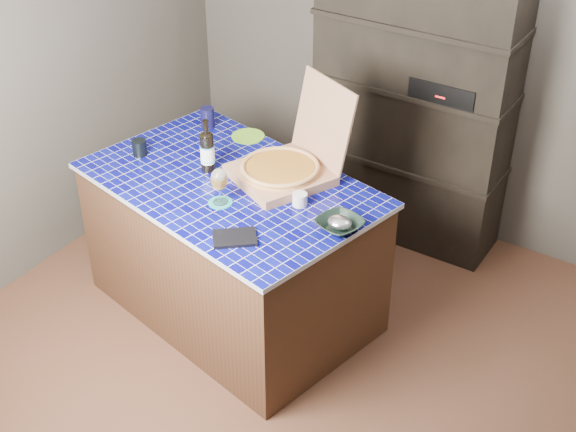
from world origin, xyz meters
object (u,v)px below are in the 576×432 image
Objects in this scene: pizza_box at (285,166)px; wine_glass at (219,180)px; mead_bottle at (207,151)px; bowl at (340,225)px; kitchen_island at (233,248)px; dvd_case at (235,238)px.

pizza_box is 0.42m from wine_glass.
mead_bottle is 0.89m from bowl.
wine_glass is at bearing -42.55° from mead_bottle.
bowl is (0.70, -0.06, 0.45)m from kitchen_island.
mead_bottle is at bearing -172.17° from dvd_case.
dvd_case is 0.51m from bowl.
mead_bottle reaches higher than bowl.
dvd_case is (0.25, -0.22, -0.13)m from wine_glass.
mead_bottle is (-0.39, -0.16, 0.05)m from pizza_box.
pizza_box is 3.20× the size of bowl.
pizza_box reaches higher than dvd_case.
wine_glass is 0.94× the size of dvd_case.
bowl is at bearing -4.14° from pizza_box.
mead_bottle is at bearing 172.87° from bowl.
pizza_box is at bearing 70.44° from wine_glass.
wine_glass is at bearing -84.97° from pizza_box.
pizza_box is 2.30× the size of mead_bottle.
mead_bottle reaches higher than kitchen_island.
kitchen_island is 0.68m from dvd_case.
dvd_case is 0.96× the size of bowl.
mead_bottle reaches higher than wine_glass.
mead_bottle is 1.55× the size of wine_glass.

